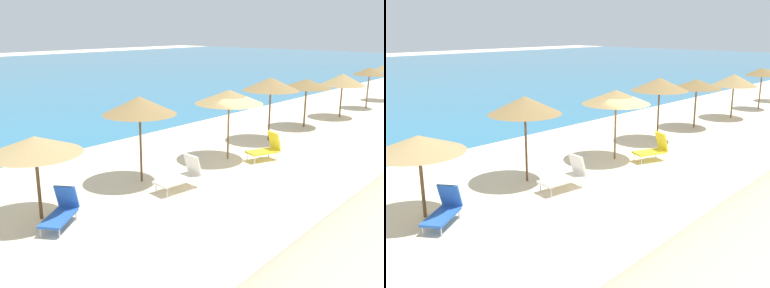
% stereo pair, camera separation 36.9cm
% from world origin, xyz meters
% --- Properties ---
extents(ground_plane, '(160.00, 160.00, 0.00)m').
position_xyz_m(ground_plane, '(0.00, 0.00, 0.00)').
color(ground_plane, beige).
extents(beach_umbrella_3, '(2.49, 2.49, 2.32)m').
position_xyz_m(beach_umbrella_3, '(-8.17, 1.82, 2.09)').
color(beach_umbrella_3, brown).
rests_on(beach_umbrella_3, ground_plane).
extents(beach_umbrella_4, '(2.44, 2.44, 2.91)m').
position_xyz_m(beach_umbrella_4, '(-4.33, 2.03, 2.61)').
color(beach_umbrella_4, brown).
rests_on(beach_umbrella_4, ground_plane).
extents(beach_umbrella_5, '(2.65, 2.65, 2.76)m').
position_xyz_m(beach_umbrella_5, '(-0.28, 1.46, 2.49)').
color(beach_umbrella_5, brown).
rests_on(beach_umbrella_5, ground_plane).
extents(beach_umbrella_6, '(2.56, 2.56, 2.90)m').
position_xyz_m(beach_umbrella_6, '(3.35, 1.86, 2.60)').
color(beach_umbrella_6, brown).
rests_on(beach_umbrella_6, ground_plane).
extents(beach_umbrella_7, '(2.53, 2.53, 2.51)m').
position_xyz_m(beach_umbrella_7, '(7.01, 2.00, 2.27)').
color(beach_umbrella_7, brown).
rests_on(beach_umbrella_7, ground_plane).
extents(beach_umbrella_8, '(2.53, 2.53, 2.51)m').
position_xyz_m(beach_umbrella_8, '(10.74, 1.69, 2.18)').
color(beach_umbrella_8, brown).
rests_on(beach_umbrella_8, ground_plane).
extents(beach_umbrella_9, '(2.04, 2.04, 2.62)m').
position_xyz_m(beach_umbrella_9, '(14.70, 1.66, 2.36)').
color(beach_umbrella_9, brown).
rests_on(beach_umbrella_9, ground_plane).
extents(lounge_chair_0, '(1.44, 1.06, 1.11)m').
position_xyz_m(lounge_chair_0, '(0.60, 0.23, 0.48)').
color(lounge_chair_0, yellow).
rests_on(lounge_chair_0, ground_plane).
extents(lounge_chair_2, '(1.46, 1.25, 0.99)m').
position_xyz_m(lounge_chair_2, '(-8.02, 1.03, 0.40)').
color(lounge_chair_2, blue).
rests_on(lounge_chair_2, ground_plane).
extents(lounge_chair_4, '(1.61, 0.85, 1.08)m').
position_xyz_m(lounge_chair_4, '(-3.96, 0.51, 0.46)').
color(lounge_chair_4, white).
rests_on(lounge_chair_4, ground_plane).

